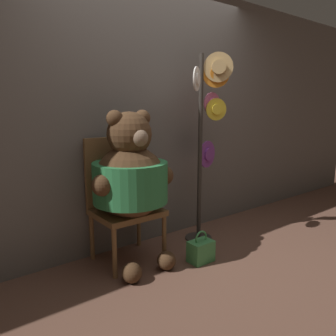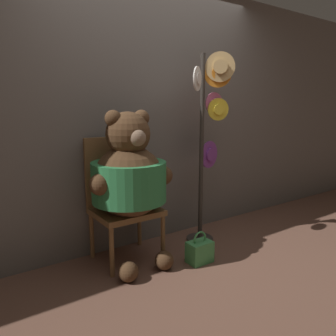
{
  "view_description": "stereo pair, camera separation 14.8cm",
  "coord_description": "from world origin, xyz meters",
  "px_view_note": "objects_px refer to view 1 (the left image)",
  "views": [
    {
      "loc": [
        -1.85,
        -2.05,
        1.38
      ],
      "look_at": [
        -0.02,
        0.32,
        0.81
      ],
      "focal_mm": 35.0,
      "sensor_mm": 36.0,
      "label": 1
    },
    {
      "loc": [
        -1.73,
        -2.14,
        1.38
      ],
      "look_at": [
        -0.02,
        0.32,
        0.81
      ],
      "focal_mm": 35.0,
      "sensor_mm": 36.0,
      "label": 2
    }
  ],
  "objects_px": {
    "chair": "(121,196)",
    "hat_display_rack": "(208,127)",
    "teddy_bear": "(131,177)",
    "handbag_on_ground": "(201,251)"
  },
  "relations": [
    {
      "from": "chair",
      "to": "hat_display_rack",
      "type": "distance_m",
      "value": 1.1
    },
    {
      "from": "hat_display_rack",
      "to": "handbag_on_ground",
      "type": "height_order",
      "value": "hat_display_rack"
    },
    {
      "from": "chair",
      "to": "hat_display_rack",
      "type": "bearing_deg",
      "value": -10.44
    },
    {
      "from": "teddy_bear",
      "to": "hat_display_rack",
      "type": "relative_size",
      "value": 0.72
    },
    {
      "from": "chair",
      "to": "hat_display_rack",
      "type": "xyz_separation_m",
      "value": [
        0.9,
        -0.17,
        0.6
      ]
    },
    {
      "from": "handbag_on_ground",
      "to": "chair",
      "type": "bearing_deg",
      "value": 133.72
    },
    {
      "from": "chair",
      "to": "teddy_bear",
      "type": "distance_m",
      "value": 0.27
    },
    {
      "from": "teddy_bear",
      "to": "handbag_on_ground",
      "type": "bearing_deg",
      "value": -34.31
    },
    {
      "from": "chair",
      "to": "teddy_bear",
      "type": "xyz_separation_m",
      "value": [
        -0.0,
        -0.18,
        0.21
      ]
    },
    {
      "from": "teddy_bear",
      "to": "hat_display_rack",
      "type": "distance_m",
      "value": 0.99
    }
  ]
}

